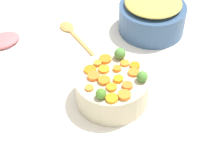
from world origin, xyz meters
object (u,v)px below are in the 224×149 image
object	(u,v)px
metal_pot	(152,18)
ham_plate	(4,45)
serving_bowl_carrots	(112,88)
wooden_spoon	(74,34)

from	to	relation	value
metal_pot	ham_plate	size ratio (longest dim) A/B	1.25
serving_bowl_carrots	metal_pot	size ratio (longest dim) A/B	0.89
serving_bowl_carrots	ham_plate	size ratio (longest dim) A/B	1.11
ham_plate	wooden_spoon	bearing A→B (deg)	-146.58
wooden_spoon	metal_pot	bearing A→B (deg)	-155.21
serving_bowl_carrots	ham_plate	xyz separation A→B (m)	(0.46, -0.12, -0.04)
serving_bowl_carrots	metal_pot	xyz separation A→B (m)	(-0.03, -0.40, 0.01)
metal_pot	serving_bowl_carrots	bearing A→B (deg)	85.04
wooden_spoon	ham_plate	xyz separation A→B (m)	(0.22, 0.14, 0.00)
serving_bowl_carrots	wooden_spoon	distance (m)	0.37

